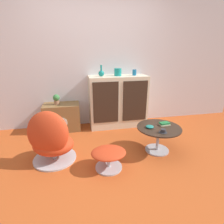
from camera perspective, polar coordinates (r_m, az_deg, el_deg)
ground_plane at (r=2.50m, az=-0.14°, el=-16.91°), size 12.00×12.00×0.00m
wall_back at (r=3.57m, az=-5.48°, el=16.39°), size 6.40×0.06×2.60m
sideboard at (r=3.53m, az=1.95°, el=3.45°), size 1.14×0.44×1.03m
tv_console at (r=3.54m, az=-15.91°, el=-1.56°), size 0.67×0.41×0.52m
egg_chair at (r=2.54m, az=-19.37°, el=-8.51°), size 0.73×0.70×0.78m
ottoman at (r=2.34m, az=-1.11°, el=-13.79°), size 0.46×0.39×0.28m
coffee_table at (r=2.76m, az=14.90°, el=-6.89°), size 0.66×0.66×0.40m
vase_leftmost at (r=3.35m, az=-3.51°, el=12.62°), size 0.11×0.11×0.21m
vase_inner_left at (r=3.41m, az=1.93°, el=12.91°), size 0.14×0.14×0.14m
vase_inner_right at (r=3.51m, az=7.33°, el=12.69°), size 0.08×0.08×0.11m
potted_plant at (r=3.44m, az=-17.70°, el=4.08°), size 0.12×0.12×0.19m
teacup at (r=2.55m, az=16.36°, el=-6.01°), size 0.11×0.11×0.05m
book_stack at (r=2.81m, az=16.78°, el=-3.68°), size 0.16×0.11×0.04m
bowl at (r=2.66m, az=12.20°, el=-4.69°), size 0.12×0.12×0.04m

